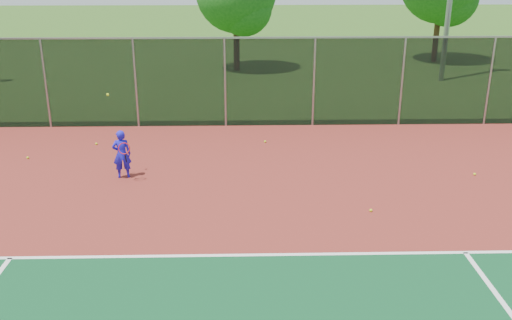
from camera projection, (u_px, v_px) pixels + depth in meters
The scene contains 8 objects.
court_apron at pixel (377, 282), 10.38m from camera, with size 30.00×20.00×0.02m, color maroon.
fence_back at pixel (314, 81), 19.24m from camera, with size 30.00×0.06×3.03m.
tennis_player at pixel (122, 154), 14.95m from camera, with size 0.59×0.61×2.26m.
practice_ball_0 at pixel (265, 141), 17.93m from camera, with size 0.07×0.07×0.07m, color #C6E41A.
practice_ball_1 at pixel (475, 174), 15.30m from camera, with size 0.07×0.07×0.07m, color #C6E41A.
practice_ball_2 at pixel (371, 210), 13.15m from camera, with size 0.07×0.07×0.07m, color #C6E41A.
practice_ball_5 at pixel (28, 158), 16.52m from camera, with size 0.07×0.07×0.07m, color #C6E41A.
practice_ball_6 at pixel (96, 144), 17.71m from camera, with size 0.07×0.07×0.07m, color #C6E41A.
Camera 1 is at (-2.42, -6.93, 5.66)m, focal length 40.00 mm.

